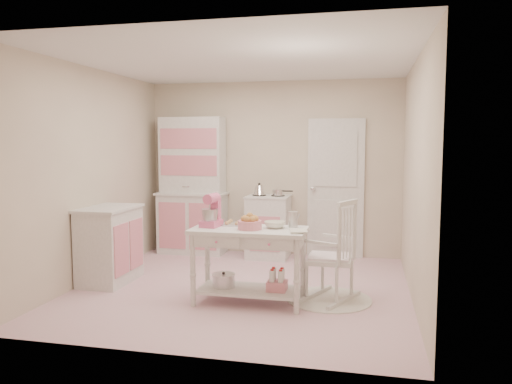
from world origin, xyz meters
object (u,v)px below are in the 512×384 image
at_px(bread_basket, 250,225).
at_px(work_table, 249,266).
at_px(hutch, 192,185).
at_px(base_cabinet, 110,245).
at_px(stove, 268,226).
at_px(stand_mixer, 211,211).
at_px(rocking_chair, 330,250).

bearing_deg(bread_basket, work_table, 111.80).
bearing_deg(hutch, base_cabinet, -103.59).
relative_size(stove, stand_mixer, 2.71).
bearing_deg(stove, rocking_chair, -60.54).
xyz_separation_m(rocking_chair, work_table, (-0.82, -0.29, -0.15)).
height_order(stove, stand_mixer, stand_mixer).
relative_size(base_cabinet, work_table, 0.77).
relative_size(hutch, stove, 2.26).
xyz_separation_m(work_table, stand_mixer, (-0.42, 0.02, 0.57)).
height_order(hutch, stove, hutch).
height_order(stove, work_table, stove).
height_order(work_table, stand_mixer, stand_mixer).
distance_m(base_cabinet, work_table, 1.88).
xyz_separation_m(hutch, stove, (1.20, -0.05, -0.58)).
height_order(stove, bread_basket, stove).
bearing_deg(work_table, base_cabinet, 167.58).
distance_m(stove, base_cabinet, 2.35).
bearing_deg(hutch, bread_basket, -57.08).
distance_m(hutch, bread_basket, 2.64).
relative_size(work_table, stand_mixer, 3.53).
xyz_separation_m(rocking_chair, bread_basket, (-0.80, -0.34, 0.30)).
relative_size(stove, base_cabinet, 1.00).
height_order(stand_mixer, bread_basket, stand_mixer).
height_order(rocking_chair, stand_mixer, stand_mixer).
bearing_deg(rocking_chair, stove, 144.17).
bearing_deg(hutch, stand_mixer, -65.17).
xyz_separation_m(stove, stand_mixer, (-0.21, -2.09, 0.51)).
distance_m(base_cabinet, rocking_chair, 2.66).
height_order(work_table, bread_basket, bread_basket).
distance_m(base_cabinet, stand_mixer, 1.55).
xyz_separation_m(stove, base_cabinet, (-1.62, -1.70, 0.00)).
bearing_deg(stove, hutch, 177.61).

